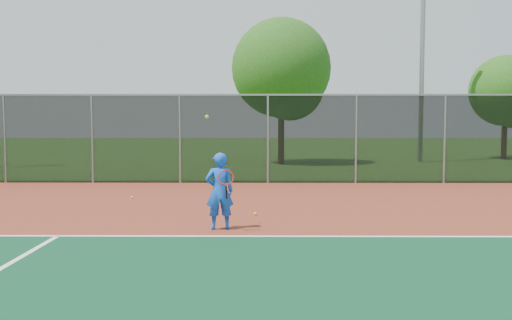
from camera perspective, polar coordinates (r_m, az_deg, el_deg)
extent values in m
plane|color=#2E5F1B|center=(8.35, 23.82, -11.41)|extent=(120.00, 120.00, 0.00)
cube|color=maroon|center=(10.16, 19.31, -8.50)|extent=(30.00, 20.00, 0.02)
cube|color=black|center=(19.66, 9.97, 2.08)|extent=(30.00, 0.04, 3.00)
cube|color=gray|center=(19.67, 10.03, 6.45)|extent=(30.00, 0.06, 0.06)
imported|color=blue|center=(11.22, -3.67, -3.12)|extent=(0.61, 0.46, 1.52)
cylinder|color=black|center=(10.97, -2.98, -3.27)|extent=(0.03, 0.15, 0.27)
torus|color=#A51414|center=(10.83, -3.02, -1.77)|extent=(0.30, 0.13, 0.29)
sphere|color=#D3EC1B|center=(11.26, -4.94, 4.33)|extent=(0.07, 0.07, 0.07)
sphere|color=#D3EC1B|center=(13.20, -4.11, -5.21)|extent=(0.07, 0.07, 0.07)
sphere|color=#D3EC1B|center=(12.94, -0.07, -5.39)|extent=(0.07, 0.07, 0.07)
sphere|color=#D3EC1B|center=(15.99, -12.28, -3.67)|extent=(0.07, 0.07, 0.07)
cylinder|color=gray|center=(30.57, 16.28, 10.34)|extent=(0.24, 0.24, 11.21)
cylinder|color=#3C2316|center=(28.05, 2.53, 2.39)|extent=(0.30, 0.30, 2.73)
sphere|color=#204F15|center=(28.15, 2.55, 9.19)|extent=(4.85, 4.85, 4.85)
sphere|color=#204F15|center=(27.80, 3.40, 7.38)|extent=(3.34, 3.34, 3.34)
cylinder|color=#3C2316|center=(34.23, 23.56, 1.90)|extent=(0.30, 0.30, 2.18)
sphere|color=#204F15|center=(34.25, 23.69, 6.37)|extent=(3.88, 3.88, 3.88)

